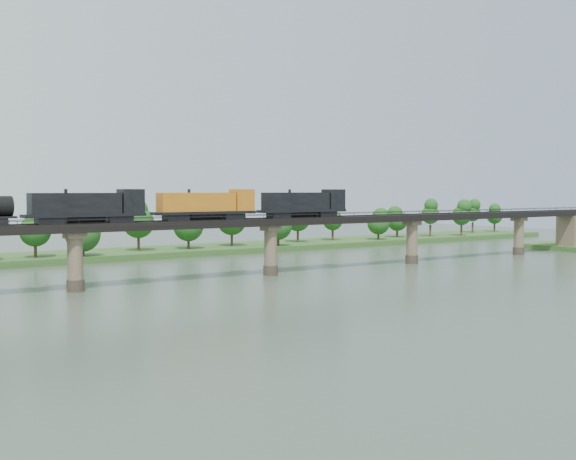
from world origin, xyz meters
TOP-DOWN VIEW (x-y plane):
  - ground at (0.00, 0.00)m, footprint 400.00×400.00m
  - far_bank at (0.00, 85.00)m, footprint 300.00×24.00m
  - bridge at (0.00, 30.00)m, footprint 236.00×30.00m
  - bridge_superstructure at (0.00, 30.00)m, footprint 220.00×4.90m
  - far_treeline at (-8.21, 80.52)m, footprint 289.06×17.54m
  - freight_train at (-22.54, 30.00)m, footprint 84.57×3.30m

SIDE VIEW (x-z plane):
  - ground at x=0.00m, z-range 0.00..0.00m
  - far_bank at x=0.00m, z-range 0.00..1.60m
  - bridge at x=0.00m, z-range -0.29..11.21m
  - far_treeline at x=-8.21m, z-range 2.03..15.63m
  - bridge_superstructure at x=0.00m, z-range 11.42..12.17m
  - freight_train at x=-22.54m, z-range 11.37..17.19m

